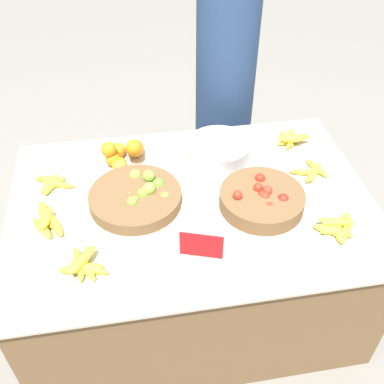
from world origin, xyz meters
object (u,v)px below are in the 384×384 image
at_px(tomato_basket, 262,199).
at_px(price_sign, 201,246).
at_px(metal_bowl, 219,149).
at_px(lime_bowl, 137,197).
at_px(vendor_person, 225,83).

xyz_separation_m(tomato_basket, price_sign, (-0.29, -0.22, 0.02)).
relative_size(metal_bowl, price_sign, 1.92).
bearing_deg(metal_bowl, price_sign, -108.25).
bearing_deg(lime_bowl, tomato_basket, -11.98).
bearing_deg(lime_bowl, metal_bowl, 32.70).
relative_size(tomato_basket, price_sign, 2.27).
distance_m(metal_bowl, price_sign, 0.61).
height_order(tomato_basket, vendor_person, vendor_person).
distance_m(lime_bowl, price_sign, 0.39).
distance_m(metal_bowl, vendor_person, 0.57).
bearing_deg(metal_bowl, tomato_basket, -74.71).
bearing_deg(vendor_person, lime_bowl, -124.30).
height_order(lime_bowl, metal_bowl, lime_bowl).
xyz_separation_m(tomato_basket, vendor_person, (0.05, 0.91, 0.03)).
bearing_deg(vendor_person, price_sign, -106.87).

